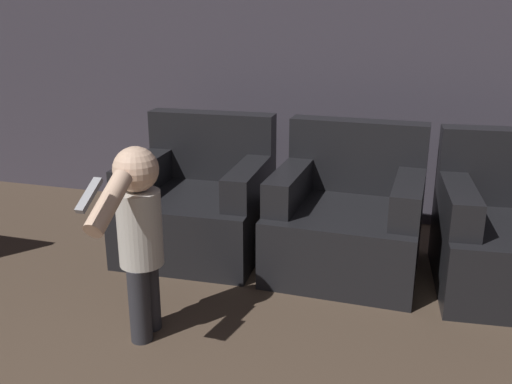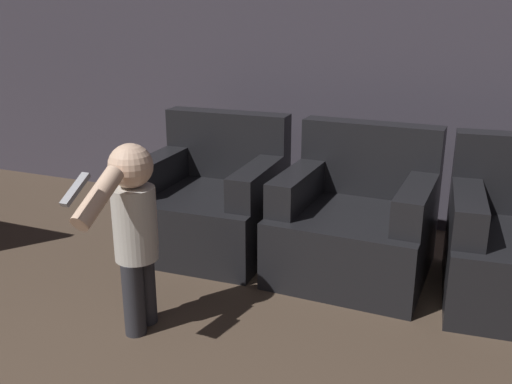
{
  "view_description": "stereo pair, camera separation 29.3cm",
  "coord_description": "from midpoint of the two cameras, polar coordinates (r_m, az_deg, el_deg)",
  "views": [
    {
      "loc": [
        0.63,
        0.39,
        1.52
      ],
      "look_at": [
        -0.17,
        3.06,
        0.61
      ],
      "focal_mm": 40.0,
      "sensor_mm": 36.0,
      "label": 1
    },
    {
      "loc": [
        0.91,
        0.49,
        1.52
      ],
      "look_at": [
        -0.17,
        3.06,
        0.61
      ],
      "focal_mm": 40.0,
      "sensor_mm": 36.0,
      "label": 2
    }
  ],
  "objects": [
    {
      "name": "wall_back",
      "position": [
        4.14,
        12.41,
        14.65
      ],
      "size": [
        8.4,
        0.05,
        2.6
      ],
      "color": "#3D3842",
      "rests_on": "ground_plane"
    },
    {
      "name": "person_toddler",
      "position": [
        2.69,
        -9.12,
        -3.26
      ],
      "size": [
        0.21,
        0.64,
        0.94
      ],
      "rotation": [
        0.0,
        0.0,
        1.64
      ],
      "color": "#28282D",
      "rests_on": "ground_plane"
    },
    {
      "name": "armchair_middle",
      "position": [
        3.45,
        12.36,
        -3.1
      ],
      "size": [
        0.87,
        0.87,
        0.85
      ],
      "rotation": [
        0.0,
        0.0,
        -0.02
      ],
      "color": "black",
      "rests_on": "ground_plane"
    },
    {
      "name": "armchair_left",
      "position": [
        3.72,
        -2.25,
        -1.1
      ],
      "size": [
        0.89,
        0.88,
        0.85
      ],
      "rotation": [
        0.0,
        0.0,
        0.04
      ],
      "color": "black",
      "rests_on": "ground_plane"
    }
  ]
}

